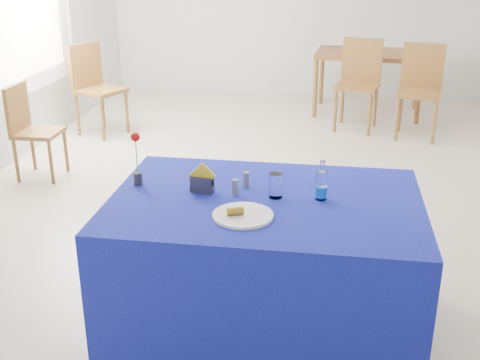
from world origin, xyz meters
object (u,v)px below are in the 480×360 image
chair_bg_left (359,78)px  chair_win_a (29,125)px  water_bottle (321,186)px  chair_win_b (94,82)px  blue_table (264,264)px  oak_table (370,58)px  chair_bg_right (421,84)px  plate (243,215)px

chair_bg_left → chair_win_a: bearing=-133.0°
water_bottle → chair_win_b: chair_win_b is taller
blue_table → chair_bg_left: 4.03m
water_bottle → chair_bg_left: bearing=85.3°
oak_table → chair_win_a: bearing=-138.7°
chair_bg_left → chair_win_a: (-2.92, -2.04, -0.09)m
blue_table → chair_bg_right: size_ratio=1.62×
chair_bg_right → chair_win_b: bearing=-163.0°
chair_bg_left → chair_win_b: chair_bg_left is taller
blue_table → water_bottle: (0.28, 0.04, 0.45)m
water_bottle → chair_bg_right: 3.85m
chair_win_b → water_bottle: bearing=-118.1°
chair_win_a → water_bottle: bearing=-127.1°
plate → chair_bg_left: bearing=80.7°
blue_table → oak_table: blue_table is taller
plate → chair_bg_right: chair_bg_right is taller
chair_bg_right → chair_win_a: (-3.56, -1.82, -0.09)m
water_bottle → chair_bg_left: 3.96m
blue_table → chair_win_b: 4.02m
chair_win_a → chair_win_b: chair_win_b is taller
chair_win_b → chair_bg_right: bearing=-58.6°
water_bottle → chair_win_a: water_bottle is taller
blue_table → oak_table: (0.74, 4.62, 0.30)m
plate → water_bottle: 0.46m
chair_bg_left → chair_win_a: 3.56m
plate → water_bottle: bearing=37.5°
plate → blue_table: bearing=70.5°
oak_table → chair_bg_right: size_ratio=1.35×
chair_win_b → plate: bearing=-124.4°
oak_table → chair_win_b: chair_win_b is taller
plate → chair_bg_right: (1.33, 4.00, -0.20)m
plate → oak_table: size_ratio=0.22×
water_bottle → chair_win_a: bearing=143.8°
blue_table → chair_bg_left: chair_bg_left is taller
plate → chair_bg_right: bearing=71.6°
water_bottle → chair_bg_right: (0.97, 3.72, -0.26)m
plate → chair_bg_left: size_ratio=0.30×
blue_table → chair_bg_right: (1.25, 3.76, 0.19)m
chair_bg_left → chair_win_b: size_ratio=1.02×
plate → chair_win_a: 3.13m
oak_table → chair_bg_left: (-0.13, -0.64, -0.10)m
oak_table → chair_bg_right: chair_bg_right is taller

